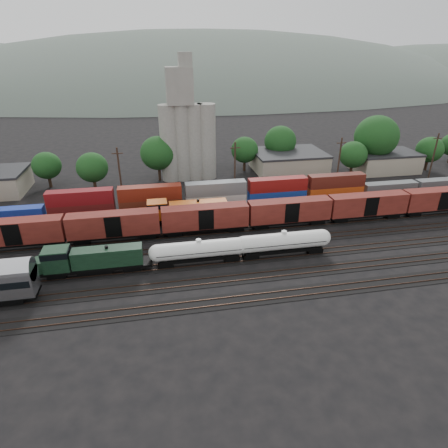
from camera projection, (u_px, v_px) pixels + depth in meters
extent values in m
plane|color=black|center=(191.00, 248.00, 61.47)|extent=(600.00, 600.00, 0.00)
cube|color=black|center=(204.00, 304.00, 48.14)|extent=(180.00, 3.20, 0.08)
cube|color=#382319|center=(205.00, 307.00, 47.47)|extent=(180.00, 0.08, 0.16)
cube|color=#382319|center=(203.00, 300.00, 48.74)|extent=(180.00, 0.08, 0.16)
cube|color=black|center=(199.00, 282.00, 52.58)|extent=(180.00, 3.20, 0.08)
cube|color=#382319|center=(200.00, 285.00, 51.91)|extent=(180.00, 0.08, 0.16)
cube|color=#382319|center=(198.00, 279.00, 53.18)|extent=(180.00, 0.08, 0.16)
cube|color=black|center=(195.00, 264.00, 57.01)|extent=(180.00, 3.20, 0.08)
cube|color=#382319|center=(195.00, 266.00, 56.34)|extent=(180.00, 0.08, 0.16)
cube|color=#382319|center=(194.00, 261.00, 57.62)|extent=(180.00, 0.08, 0.16)
cube|color=black|center=(191.00, 248.00, 61.45)|extent=(180.00, 3.20, 0.08)
cube|color=#382319|center=(192.00, 250.00, 60.78)|extent=(180.00, 0.08, 0.16)
cube|color=#382319|center=(191.00, 246.00, 62.05)|extent=(180.00, 0.08, 0.16)
cube|color=black|center=(188.00, 235.00, 65.89)|extent=(180.00, 3.20, 0.08)
cube|color=#382319|center=(189.00, 236.00, 65.22)|extent=(180.00, 0.08, 0.16)
cube|color=#382319|center=(188.00, 232.00, 66.49)|extent=(180.00, 0.08, 0.16)
cube|color=black|center=(186.00, 223.00, 70.32)|extent=(180.00, 3.20, 0.08)
cube|color=#382319|center=(186.00, 224.00, 69.65)|extent=(180.00, 0.08, 0.16)
cube|color=#382319|center=(185.00, 221.00, 70.93)|extent=(180.00, 0.08, 0.16)
cube|color=black|center=(183.00, 212.00, 74.76)|extent=(180.00, 3.20, 0.08)
cube|color=#382319|center=(184.00, 213.00, 74.09)|extent=(180.00, 0.08, 0.16)
cube|color=#382319|center=(183.00, 211.00, 75.36)|extent=(180.00, 0.08, 0.16)
cube|color=black|center=(95.00, 266.00, 54.06)|extent=(16.38, 2.79, 0.39)
cube|color=black|center=(95.00, 269.00, 54.24)|extent=(4.82, 2.12, 0.77)
cube|color=black|center=(108.00, 256.00, 53.75)|extent=(9.83, 2.31, 2.60)
cube|color=black|center=(57.00, 259.00, 52.47)|extent=(3.47, 2.79, 3.18)
cube|color=black|center=(55.00, 253.00, 52.03)|extent=(3.56, 2.89, 0.87)
cube|color=black|center=(41.00, 265.00, 52.39)|extent=(1.54, 2.31, 1.73)
cylinder|color=black|center=(106.00, 247.00, 53.13)|extent=(0.48, 0.48, 0.48)
cube|color=black|center=(58.00, 274.00, 53.45)|extent=(2.50, 1.93, 0.67)
cube|color=black|center=(133.00, 267.00, 55.21)|extent=(2.50, 1.93, 0.67)
cylinder|color=white|center=(199.00, 249.00, 56.05)|extent=(12.41, 2.56, 2.56)
sphere|color=white|center=(157.00, 253.00, 55.01)|extent=(2.56, 2.56, 2.56)
sphere|color=white|center=(239.00, 246.00, 57.09)|extent=(2.56, 2.56, 2.56)
cylinder|color=white|center=(199.00, 241.00, 55.43)|extent=(0.79, 0.79, 0.44)
cube|color=black|center=(199.00, 249.00, 56.05)|extent=(12.69, 2.68, 0.07)
cube|color=black|center=(199.00, 257.00, 56.66)|extent=(11.99, 1.94, 0.44)
cube|color=black|center=(166.00, 264.00, 56.03)|extent=(2.29, 1.76, 0.62)
cube|color=black|center=(232.00, 257.00, 57.74)|extent=(2.29, 1.76, 0.62)
cylinder|color=white|center=(283.00, 241.00, 58.25)|extent=(12.85, 2.65, 2.65)
sphere|color=white|center=(243.00, 245.00, 57.17)|extent=(2.65, 2.65, 2.65)
sphere|color=white|center=(322.00, 237.00, 59.33)|extent=(2.65, 2.65, 2.65)
cylinder|color=white|center=(284.00, 232.00, 57.60)|extent=(0.82, 0.82, 0.46)
cube|color=black|center=(283.00, 241.00, 58.25)|extent=(13.15, 2.78, 0.07)
cube|color=black|center=(283.00, 249.00, 58.87)|extent=(12.42, 2.01, 0.46)
cube|color=black|center=(250.00, 255.00, 58.23)|extent=(2.37, 1.83, 0.64)
cube|color=black|center=(314.00, 249.00, 59.99)|extent=(2.37, 1.83, 0.64)
cube|color=black|center=(14.00, 298.00, 48.25)|extent=(2.88, 2.22, 0.78)
cube|color=black|center=(187.00, 217.00, 69.84)|extent=(17.81, 2.87, 0.40)
cube|color=black|center=(187.00, 219.00, 70.03)|extent=(4.95, 2.18, 0.79)
cube|color=#CE5612|center=(198.00, 208.00, 69.54)|extent=(10.69, 2.37, 2.67)
cube|color=#CE5612|center=(157.00, 210.00, 68.16)|extent=(3.56, 2.87, 3.27)
cube|color=black|center=(157.00, 204.00, 67.71)|extent=(3.66, 2.97, 0.89)
cube|color=#CE5612|center=(144.00, 214.00, 68.06)|extent=(1.58, 2.37, 1.78)
cylinder|color=black|center=(198.00, 201.00, 68.91)|extent=(0.49, 0.49, 0.49)
cube|color=black|center=(157.00, 222.00, 69.16)|extent=(2.57, 1.98, 0.69)
cube|color=black|center=(217.00, 217.00, 71.08)|extent=(2.57, 1.98, 0.69)
cube|color=black|center=(18.00, 243.00, 60.73)|extent=(15.00, 2.60, 0.40)
cube|color=maroon|center=(15.00, 231.00, 59.83)|extent=(15.00, 2.90, 3.80)
cube|color=black|center=(115.00, 235.00, 63.32)|extent=(15.00, 2.60, 0.40)
cube|color=maroon|center=(114.00, 223.00, 62.41)|extent=(15.00, 2.90, 3.80)
cube|color=black|center=(205.00, 227.00, 65.90)|extent=(15.00, 2.60, 0.40)
cube|color=maroon|center=(205.00, 216.00, 65.00)|extent=(15.00, 2.90, 3.80)
cube|color=black|center=(289.00, 220.00, 68.48)|extent=(15.00, 2.60, 0.40)
cube|color=maroon|center=(289.00, 210.00, 67.58)|extent=(15.00, 2.90, 3.80)
cube|color=black|center=(366.00, 214.00, 71.07)|extent=(15.00, 2.60, 0.40)
cube|color=maroon|center=(367.00, 204.00, 70.17)|extent=(15.00, 2.90, 3.80)
cube|color=black|center=(437.00, 208.00, 73.65)|extent=(15.00, 2.60, 0.40)
cube|color=maroon|center=(440.00, 198.00, 72.75)|extent=(15.00, 2.90, 3.80)
cube|color=black|center=(183.00, 210.00, 74.56)|extent=(160.00, 2.60, 0.60)
cube|color=navy|center=(10.00, 215.00, 68.54)|extent=(12.00, 2.40, 2.60)
cube|color=#501312|center=(82.00, 210.00, 70.69)|extent=(12.00, 2.40, 2.60)
cube|color=maroon|center=(80.00, 197.00, 69.57)|extent=(12.00, 2.40, 2.60)
cube|color=#532013|center=(151.00, 205.00, 72.84)|extent=(12.00, 2.40, 2.60)
cube|color=maroon|center=(150.00, 192.00, 71.72)|extent=(12.00, 2.40, 2.60)
cube|color=beige|center=(216.00, 200.00, 74.99)|extent=(12.00, 2.40, 2.60)
cube|color=#5D6062|center=(216.00, 188.00, 73.87)|extent=(12.00, 2.40, 2.60)
cube|color=navy|center=(277.00, 196.00, 77.13)|extent=(12.00, 2.40, 2.60)
cube|color=maroon|center=(278.00, 184.00, 76.02)|extent=(12.00, 2.40, 2.60)
cube|color=#C34714|center=(335.00, 192.00, 79.28)|extent=(12.00, 2.40, 2.60)
cube|color=#4E1A12|center=(336.00, 180.00, 78.17)|extent=(12.00, 2.40, 2.60)
cube|color=#525456|center=(389.00, 188.00, 81.43)|extent=(12.00, 2.40, 2.60)
cube|color=#505254|center=(441.00, 185.00, 83.58)|extent=(12.00, 2.40, 2.60)
cylinder|color=gray|center=(170.00, 144.00, 89.38)|extent=(4.40, 4.40, 18.00)
cylinder|color=gray|center=(182.00, 143.00, 89.88)|extent=(4.40, 4.40, 18.00)
cylinder|color=gray|center=(194.00, 143.00, 90.39)|extent=(4.40, 4.40, 18.00)
cylinder|color=gray|center=(207.00, 142.00, 90.89)|extent=(4.40, 4.40, 18.00)
cube|color=gray|center=(179.00, 86.00, 84.30)|extent=(6.00, 5.00, 8.00)
cube|color=gray|center=(185.00, 62.00, 82.40)|extent=(3.00, 3.00, 4.00)
cube|color=#9E937F|center=(288.00, 162.00, 99.23)|extent=(18.00, 14.00, 4.60)
cube|color=#232326|center=(289.00, 153.00, 98.14)|extent=(18.36, 14.28, 0.50)
cube|color=#9E937F|center=(384.00, 162.00, 98.99)|extent=(16.00, 10.00, 4.60)
cube|color=#232326|center=(386.00, 153.00, 97.89)|extent=(16.32, 10.20, 0.50)
cylinder|color=black|center=(50.00, 182.00, 87.89)|extent=(0.70, 0.70, 2.39)
ellipsoid|color=#194419|center=(47.00, 166.00, 86.16)|extent=(6.50, 6.50, 6.16)
cylinder|color=black|center=(95.00, 186.00, 85.41)|extent=(0.70, 0.70, 2.56)
ellipsoid|color=#194419|center=(92.00, 167.00, 83.56)|extent=(6.96, 6.96, 6.59)
cylinder|color=black|center=(160.00, 174.00, 92.26)|extent=(0.70, 0.70, 3.13)
ellipsoid|color=#194419|center=(158.00, 153.00, 90.01)|extent=(8.49, 8.49, 8.04)
cylinder|color=black|center=(196.00, 165.00, 100.18)|extent=(0.70, 0.70, 2.43)
ellipsoid|color=#194419|center=(195.00, 150.00, 98.43)|extent=(6.59, 6.59, 6.24)
cylinder|color=black|center=(244.00, 166.00, 99.36)|extent=(0.70, 0.70, 2.59)
ellipsoid|color=#194419|center=(245.00, 150.00, 97.49)|extent=(7.04, 7.04, 6.67)
cylinder|color=black|center=(279.00, 160.00, 103.31)|extent=(0.70, 0.70, 3.16)
ellipsoid|color=#194419|center=(280.00, 141.00, 101.03)|extent=(8.57, 8.57, 8.12)
cylinder|color=black|center=(351.00, 171.00, 95.40)|extent=(0.70, 0.70, 2.55)
ellipsoid|color=#194419|center=(353.00, 155.00, 93.57)|extent=(6.91, 6.91, 6.55)
cylinder|color=black|center=(372.00, 163.00, 99.61)|extent=(0.70, 0.70, 4.12)
ellipsoid|color=#194419|center=(376.00, 136.00, 96.63)|extent=(11.20, 11.20, 10.61)
cylinder|color=black|center=(426.00, 165.00, 99.92)|extent=(0.70, 0.70, 2.54)
ellipsoid|color=#194419|center=(430.00, 150.00, 98.08)|extent=(6.90, 6.90, 6.54)
cylinder|color=black|center=(120.00, 176.00, 76.40)|extent=(0.36, 0.36, 12.00)
cube|color=black|center=(117.00, 153.00, 74.34)|extent=(2.20, 0.18, 0.18)
cylinder|color=black|center=(235.00, 170.00, 80.43)|extent=(0.36, 0.36, 12.00)
cube|color=black|center=(235.00, 148.00, 78.36)|extent=(2.20, 0.18, 0.18)
cylinder|color=black|center=(339.00, 164.00, 84.45)|extent=(0.36, 0.36, 12.00)
cube|color=black|center=(341.00, 143.00, 82.39)|extent=(2.20, 0.18, 0.18)
cylinder|color=black|center=(433.00, 159.00, 88.48)|extent=(0.36, 0.36, 12.00)
cube|color=black|center=(438.00, 138.00, 86.42)|extent=(2.20, 0.18, 0.18)
ellipsoid|color=#59665B|center=(207.00, 117.00, 308.66)|extent=(520.00, 286.00, 130.00)
ellipsoid|color=#59665B|center=(443.00, 104.00, 343.32)|extent=(400.00, 220.00, 100.00)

